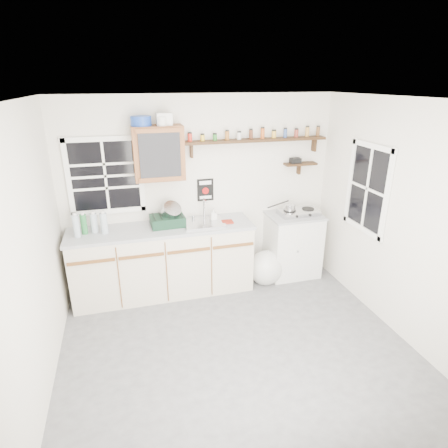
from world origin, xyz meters
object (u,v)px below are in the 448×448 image
object	(u,v)px
dish_rack	(169,218)
main_cabinet	(164,260)
hotplate	(299,212)
upper_cabinet	(159,153)
right_cabinet	(292,244)
spice_shelf	(257,139)

from	to	relation	value
dish_rack	main_cabinet	bearing A→B (deg)	-156.47
hotplate	main_cabinet	bearing A→B (deg)	178.60
dish_rack	upper_cabinet	bearing A→B (deg)	121.79
upper_cabinet	hotplate	bearing A→B (deg)	-4.28
right_cabinet	hotplate	bearing A→B (deg)	-21.83
right_cabinet	spice_shelf	bearing A→B (deg)	160.11
right_cabinet	main_cabinet	bearing A→B (deg)	-179.21
main_cabinet	spice_shelf	distance (m)	1.98
upper_cabinet	spice_shelf	xyz separation A→B (m)	(1.28, 0.07, 0.11)
upper_cabinet	hotplate	size ratio (longest dim) A/B	1.16
upper_cabinet	dish_rack	xyz separation A→B (m)	(0.06, -0.09, -0.80)
right_cabinet	hotplate	world-z (taller)	hotplate
upper_cabinet	main_cabinet	bearing A→B (deg)	-103.68
main_cabinet	upper_cabinet	bearing A→B (deg)	76.32
spice_shelf	hotplate	size ratio (longest dim) A/B	3.41
main_cabinet	right_cabinet	bearing A→B (deg)	0.79
spice_shelf	right_cabinet	bearing A→B (deg)	-19.89
spice_shelf	hotplate	distance (m)	1.16
main_cabinet	dish_rack	size ratio (longest dim) A/B	5.33
spice_shelf	dish_rack	xyz separation A→B (m)	(-1.22, -0.16, -0.91)
main_cabinet	upper_cabinet	xyz separation A→B (m)	(0.03, 0.14, 1.36)
right_cabinet	dish_rack	bearing A→B (deg)	179.21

